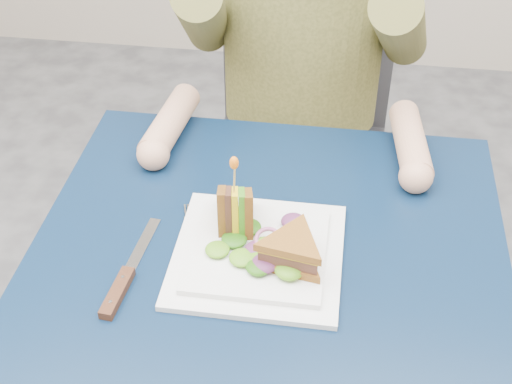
% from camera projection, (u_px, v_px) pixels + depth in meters
% --- Properties ---
extents(table, '(0.75, 0.75, 0.73)m').
position_uv_depth(table, '(266.00, 293.00, 1.16)').
color(table, black).
rests_on(table, ground).
extents(chair, '(0.42, 0.40, 0.93)m').
position_uv_depth(chair, '(302.00, 117.00, 1.76)').
color(chair, '#47474C').
rests_on(chair, ground).
extents(plate, '(0.26, 0.26, 0.02)m').
position_uv_depth(plate, '(258.00, 253.00, 1.10)').
color(plate, white).
rests_on(plate, table).
extents(sandwich_flat, '(0.14, 0.14, 0.05)m').
position_uv_depth(sandwich_flat, '(292.00, 251.00, 1.05)').
color(sandwich_flat, brown).
rests_on(sandwich_flat, plate).
extents(sandwich_upright, '(0.08, 0.12, 0.12)m').
position_uv_depth(sandwich_upright, '(235.00, 210.00, 1.11)').
color(sandwich_upright, brown).
rests_on(sandwich_upright, plate).
extents(fork, '(0.07, 0.18, 0.01)m').
position_uv_depth(fork, '(193.00, 242.00, 1.13)').
color(fork, silver).
rests_on(fork, table).
extents(knife, '(0.04, 0.22, 0.02)m').
position_uv_depth(knife, '(122.00, 283.00, 1.06)').
color(knife, silver).
rests_on(knife, table).
extents(toothpick, '(0.01, 0.01, 0.06)m').
position_uv_depth(toothpick, '(234.00, 178.00, 1.07)').
color(toothpick, tan).
rests_on(toothpick, sandwich_upright).
extents(toothpick_frill, '(0.01, 0.01, 0.02)m').
position_uv_depth(toothpick_frill, '(234.00, 163.00, 1.05)').
color(toothpick_frill, orange).
rests_on(toothpick_frill, sandwich_upright).
extents(lettuce_spill, '(0.15, 0.13, 0.02)m').
position_uv_depth(lettuce_spill, '(262.00, 239.00, 1.10)').
color(lettuce_spill, '#337A14').
rests_on(lettuce_spill, plate).
extents(onion_ring, '(0.04, 0.04, 0.02)m').
position_uv_depth(onion_ring, '(268.00, 240.00, 1.09)').
color(onion_ring, '#9E4C7A').
rests_on(onion_ring, plate).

